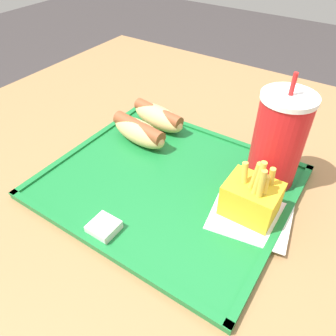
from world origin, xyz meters
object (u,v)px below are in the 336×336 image
(hot_dog_near, at_px, (139,131))
(sauce_cup_mayo, at_px, (104,227))
(soda_cup, at_px, (278,140))
(hot_dog_far, at_px, (158,116))
(fries_carton, at_px, (251,198))

(hot_dog_near, relative_size, sauce_cup_mayo, 3.37)
(sauce_cup_mayo, bearing_deg, soda_cup, 56.96)
(soda_cup, height_order, hot_dog_far, soda_cup)
(hot_dog_far, bearing_deg, sauce_cup_mayo, -71.16)
(fries_carton, bearing_deg, hot_dog_near, 167.48)
(hot_dog_far, bearing_deg, hot_dog_near, -90.00)
(hot_dog_far, height_order, hot_dog_near, same)
(fries_carton, height_order, sauce_cup_mayo, fries_carton)
(soda_cup, bearing_deg, fries_carton, -88.29)
(soda_cup, bearing_deg, hot_dog_near, -171.26)
(soda_cup, relative_size, hot_dog_far, 1.45)
(soda_cup, height_order, sauce_cup_mayo, soda_cup)
(soda_cup, relative_size, sauce_cup_mayo, 4.89)
(sauce_cup_mayo, bearing_deg, hot_dog_far, 108.84)
(soda_cup, xyz_separation_m, hot_dog_far, (-0.26, 0.03, -0.06))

